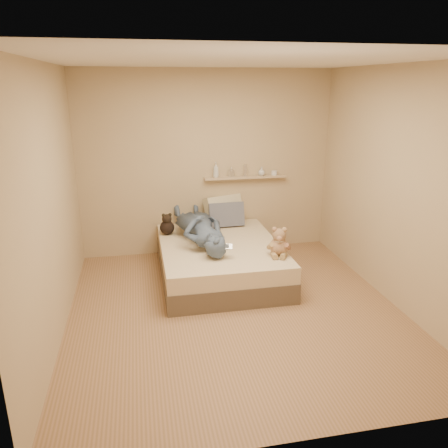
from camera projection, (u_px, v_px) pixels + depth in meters
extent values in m
plane|color=#996F4F|center=(235.00, 310.00, 4.83)|extent=(3.80, 3.80, 0.00)
plane|color=silver|center=(238.00, 60.00, 4.03)|extent=(3.80, 3.80, 0.00)
plane|color=tan|center=(207.00, 164.00, 6.21)|extent=(3.60, 0.00, 3.60)
plane|color=tan|center=(305.00, 272.00, 2.66)|extent=(3.60, 0.00, 3.60)
plane|color=tan|center=(50.00, 206.00, 4.10)|extent=(0.00, 3.80, 3.80)
plane|color=tan|center=(397.00, 189.00, 4.77)|extent=(0.00, 3.80, 3.80)
cube|color=brown|center=(220.00, 267.00, 5.66)|extent=(1.50, 1.90, 0.25)
cube|color=beige|center=(220.00, 251.00, 5.59)|extent=(1.48, 1.88, 0.20)
cube|color=#ABADB1|center=(225.00, 247.00, 5.04)|extent=(0.18, 0.11, 0.06)
cube|color=black|center=(225.00, 246.00, 5.03)|extent=(0.10, 0.06, 0.03)
sphere|color=tan|center=(279.00, 246.00, 5.15)|extent=(0.22, 0.22, 0.22)
sphere|color=#8C6B4D|center=(279.00, 235.00, 5.09)|extent=(0.16, 0.16, 0.16)
sphere|color=#9E7656|center=(275.00, 229.00, 5.07)|extent=(0.06, 0.06, 0.06)
sphere|color=tan|center=(284.00, 230.00, 5.06)|extent=(0.06, 0.06, 0.06)
sphere|color=#9F7258|center=(279.00, 238.00, 5.03)|extent=(0.07, 0.07, 0.07)
cylinder|color=tan|center=(270.00, 246.00, 5.13)|extent=(0.06, 0.14, 0.12)
cylinder|color=#91634D|center=(287.00, 246.00, 5.11)|extent=(0.13, 0.15, 0.12)
cylinder|color=#A58758|center=(274.00, 255.00, 5.09)|extent=(0.08, 0.15, 0.07)
cylinder|color=#967C50|center=(283.00, 256.00, 5.08)|extent=(0.13, 0.16, 0.07)
cylinder|color=beige|center=(279.00, 241.00, 5.11)|extent=(0.14, 0.14, 0.02)
sphere|color=black|center=(167.00, 228.00, 5.87)|extent=(0.19, 0.19, 0.19)
sphere|color=black|center=(167.00, 219.00, 5.82)|extent=(0.13, 0.13, 0.13)
sphere|color=black|center=(163.00, 215.00, 5.79)|extent=(0.05, 0.05, 0.05)
sphere|color=black|center=(170.00, 215.00, 5.81)|extent=(0.05, 0.05, 0.05)
cube|color=beige|center=(224.00, 210.00, 6.32)|extent=(0.61, 0.45, 0.43)
cube|color=#565868|center=(226.00, 214.00, 6.20)|extent=(0.51, 0.24, 0.36)
imported|color=#44536C|center=(200.00, 227.00, 5.61)|extent=(0.75, 1.58, 0.36)
cube|color=tan|center=(245.00, 177.00, 6.31)|extent=(1.20, 0.12, 0.03)
imported|color=silver|center=(216.00, 170.00, 6.20)|extent=(0.10, 0.11, 0.21)
imported|color=silver|center=(231.00, 172.00, 6.25)|extent=(0.09, 0.09, 0.15)
cylinder|color=silver|center=(245.00, 170.00, 6.28)|extent=(0.04, 0.04, 0.17)
imported|color=silver|center=(262.00, 171.00, 6.33)|extent=(0.13, 0.13, 0.13)
cylinder|color=white|center=(274.00, 173.00, 6.38)|extent=(0.08, 0.08, 0.07)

